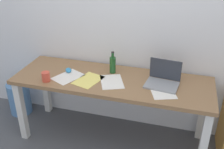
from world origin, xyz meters
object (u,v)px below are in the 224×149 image
Objects in this scene: computer_mouse at (68,70)px; coffee_mug at (46,77)px; laptop_right at (163,80)px; water_cooler_jug at (20,98)px; desk at (112,87)px; beer_bottle at (113,64)px.

computer_mouse is 0.28m from coffee_mug.
laptop_right is 0.73× the size of water_cooler_jug.
desk is at bearing -33.54° from computer_mouse.
laptop_right is at bearing -29.70° from computer_mouse.
water_cooler_jug is at bearing 173.29° from desk.
desk is 0.50m from computer_mouse.
desk reaches higher than water_cooler_jug.
laptop_right reaches higher than desk.
desk is 19.81× the size of computer_mouse.
computer_mouse is at bearing -166.47° from beer_bottle.
coffee_mug reaches higher than water_cooler_jug.
coffee_mug is at bearing -167.25° from laptop_right.
beer_bottle is (-0.53, 0.11, 0.04)m from laptop_right.
water_cooler_jug is (-0.77, 0.12, -0.55)m from computer_mouse.
laptop_right is 1.85m from water_cooler_jug.
desk is 8.54× the size of beer_bottle.
laptop_right is at bearing 12.75° from coffee_mug.
coffee_mug is (-0.58, -0.36, -0.05)m from beer_bottle.
desk is 1.33m from water_cooler_jug.
desk is 20.85× the size of coffee_mug.
computer_mouse is (-0.98, -0.00, -0.03)m from laptop_right.
laptop_right reaches higher than water_cooler_jug.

